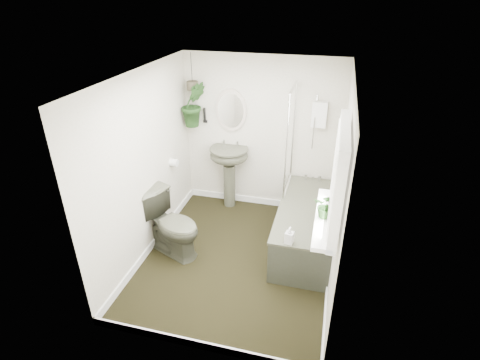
# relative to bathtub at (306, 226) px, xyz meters

# --- Properties ---
(floor) EXTENTS (2.30, 2.80, 0.02)m
(floor) POSITION_rel_bathtub_xyz_m (-0.80, -0.50, -0.30)
(floor) COLOR black
(floor) RESTS_ON ground
(ceiling) EXTENTS (2.30, 2.80, 0.02)m
(ceiling) POSITION_rel_bathtub_xyz_m (-0.80, -0.50, 2.02)
(ceiling) COLOR white
(ceiling) RESTS_ON ground
(wall_back) EXTENTS (2.30, 0.02, 2.30)m
(wall_back) POSITION_rel_bathtub_xyz_m (-0.80, 0.91, 0.86)
(wall_back) COLOR beige
(wall_back) RESTS_ON ground
(wall_front) EXTENTS (2.30, 0.02, 2.30)m
(wall_front) POSITION_rel_bathtub_xyz_m (-0.80, -1.91, 0.86)
(wall_front) COLOR beige
(wall_front) RESTS_ON ground
(wall_left) EXTENTS (0.02, 2.80, 2.30)m
(wall_left) POSITION_rel_bathtub_xyz_m (-1.96, -0.50, 0.86)
(wall_left) COLOR beige
(wall_left) RESTS_ON ground
(wall_right) EXTENTS (0.02, 2.80, 2.30)m
(wall_right) POSITION_rel_bathtub_xyz_m (0.36, -0.50, 0.86)
(wall_right) COLOR beige
(wall_right) RESTS_ON ground
(skirting) EXTENTS (2.30, 2.80, 0.10)m
(skirting) POSITION_rel_bathtub_xyz_m (-0.80, -0.50, -0.24)
(skirting) COLOR white
(skirting) RESTS_ON floor
(bathtub) EXTENTS (0.72, 1.72, 0.58)m
(bathtub) POSITION_rel_bathtub_xyz_m (0.00, 0.00, 0.00)
(bathtub) COLOR #434536
(bathtub) RESTS_ON floor
(bath_screen) EXTENTS (0.04, 0.72, 1.40)m
(bath_screen) POSITION_rel_bathtub_xyz_m (-0.33, 0.49, 0.99)
(bath_screen) COLOR silver
(bath_screen) RESTS_ON bathtub
(shower_box) EXTENTS (0.20, 0.10, 0.35)m
(shower_box) POSITION_rel_bathtub_xyz_m (0.00, 0.84, 1.26)
(shower_box) COLOR white
(shower_box) RESTS_ON wall_back
(oval_mirror) EXTENTS (0.46, 0.03, 0.62)m
(oval_mirror) POSITION_rel_bathtub_xyz_m (-1.25, 0.87, 1.21)
(oval_mirror) COLOR beige
(oval_mirror) RESTS_ON wall_back
(wall_sconce) EXTENTS (0.04, 0.04, 0.22)m
(wall_sconce) POSITION_rel_bathtub_xyz_m (-1.65, 0.86, 1.11)
(wall_sconce) COLOR black
(wall_sconce) RESTS_ON wall_back
(toilet_roll_holder) EXTENTS (0.11, 0.11, 0.11)m
(toilet_roll_holder) POSITION_rel_bathtub_xyz_m (-1.90, 0.20, 0.61)
(toilet_roll_holder) COLOR white
(toilet_roll_holder) RESTS_ON wall_left
(window_recess) EXTENTS (0.08, 1.00, 0.90)m
(window_recess) POSITION_rel_bathtub_xyz_m (0.29, -1.20, 1.36)
(window_recess) COLOR white
(window_recess) RESTS_ON wall_right
(window_sill) EXTENTS (0.18, 1.00, 0.04)m
(window_sill) POSITION_rel_bathtub_xyz_m (0.22, -1.20, 0.94)
(window_sill) COLOR white
(window_sill) RESTS_ON wall_right
(window_blinds) EXTENTS (0.01, 0.86, 0.76)m
(window_blinds) POSITION_rel_bathtub_xyz_m (0.24, -1.20, 1.36)
(window_blinds) COLOR white
(window_blinds) RESTS_ON wall_right
(toilet) EXTENTS (0.93, 0.74, 0.83)m
(toilet) POSITION_rel_bathtub_xyz_m (-1.64, -0.56, 0.12)
(toilet) COLOR #434536
(toilet) RESTS_ON floor
(pedestal_sink) EXTENTS (0.65, 0.59, 0.98)m
(pedestal_sink) POSITION_rel_bathtub_xyz_m (-1.25, 0.74, 0.20)
(pedestal_sink) COLOR #434536
(pedestal_sink) RESTS_ON floor
(sill_plant) EXTENTS (0.25, 0.23, 0.23)m
(sill_plant) POSITION_rel_bathtub_xyz_m (0.22, -1.23, 1.07)
(sill_plant) COLOR black
(sill_plant) RESTS_ON window_sill
(hanging_plant) EXTENTS (0.46, 0.44, 0.65)m
(hanging_plant) POSITION_rel_bathtub_xyz_m (-1.77, 0.75, 1.30)
(hanging_plant) COLOR black
(hanging_plant) RESTS_ON ceiling
(soap_bottle) EXTENTS (0.10, 0.11, 0.20)m
(soap_bottle) POSITION_rel_bathtub_xyz_m (-0.13, -0.79, 0.39)
(soap_bottle) COLOR black
(soap_bottle) RESTS_ON bathtub
(hanging_pot) EXTENTS (0.16, 0.16, 0.12)m
(hanging_pot) POSITION_rel_bathtub_xyz_m (-1.77, 0.75, 1.56)
(hanging_pot) COLOR #413B2C
(hanging_pot) RESTS_ON ceiling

